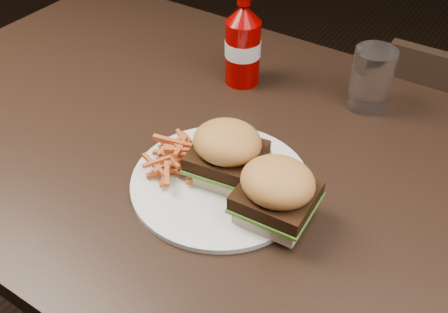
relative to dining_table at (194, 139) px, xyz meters
The scene contains 7 objects.
dining_table is the anchor object (origin of this frame).
plate 0.15m from the dining_table, 37.68° to the right, with size 0.28×0.28×0.01m, color white.
sandwich_half_a 0.15m from the dining_table, 32.19° to the right, with size 0.09×0.09×0.02m, color beige.
sandwich_half_b 0.25m from the dining_table, 25.99° to the right, with size 0.09×0.09×0.02m, color beige.
fries_pile 0.12m from the dining_table, 64.22° to the right, with size 0.09×0.09×0.04m, color orange, non-canonical shape.
ketchup_bottle 0.20m from the dining_table, 94.35° to the left, with size 0.07×0.07×0.13m, color #890000.
tumbler 0.34m from the dining_table, 46.96° to the left, with size 0.08×0.08×0.12m, color white.
Camera 1 is at (0.45, -0.58, 1.31)m, focal length 42.00 mm.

